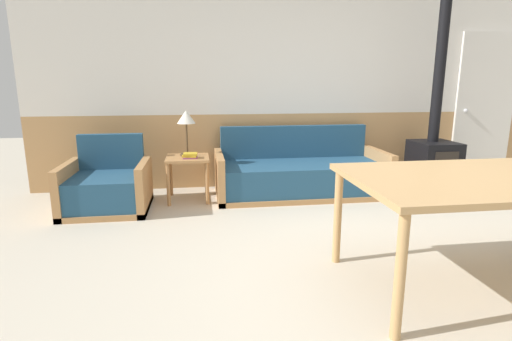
{
  "coord_description": "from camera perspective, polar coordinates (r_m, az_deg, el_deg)",
  "views": [
    {
      "loc": [
        -1.47,
        -2.59,
        1.38
      ],
      "look_at": [
        -0.93,
        1.18,
        0.52
      ],
      "focal_mm": 28.0,
      "sensor_mm": 36.0,
      "label": 1
    }
  ],
  "objects": [
    {
      "name": "couch",
      "position": [
        4.97,
        6.32,
        -0.63
      ],
      "size": [
        2.07,
        0.88,
        0.82
      ],
      "color": "#B27F4C",
      "rests_on": "ground_plane"
    },
    {
      "name": "book_stack",
      "position": [
        4.62,
        -9.41,
        2.11
      ],
      "size": [
        0.18,
        0.14,
        0.06
      ],
      "color": "#994C84",
      "rests_on": "side_table"
    },
    {
      "name": "armchair",
      "position": [
        4.65,
        -20.46,
        -2.39
      ],
      "size": [
        0.88,
        0.83,
        0.79
      ],
      "rotation": [
        0.0,
        0.0,
        0.09
      ],
      "color": "#B27F4C",
      "rests_on": "ground_plane"
    },
    {
      "name": "ground_plane",
      "position": [
        3.28,
        19.91,
        -13.01
      ],
      "size": [
        16.0,
        16.0,
        0.0
      ],
      "primitive_type": "plane",
      "color": "beige"
    },
    {
      "name": "table_lamp",
      "position": [
        4.74,
        -9.94,
        7.08
      ],
      "size": [
        0.21,
        0.21,
        0.53
      ],
      "color": "#4C3823",
      "rests_on": "side_table"
    },
    {
      "name": "wood_stove",
      "position": [
        5.51,
        24.13,
        3.31
      ],
      "size": [
        0.5,
        0.55,
        2.54
      ],
      "color": "black",
      "rests_on": "ground_plane"
    },
    {
      "name": "wall_back",
      "position": [
        5.42,
        7.74,
        12.23
      ],
      "size": [
        7.2,
        0.06,
        2.7
      ],
      "color": "tan",
      "rests_on": "ground_plane"
    },
    {
      "name": "entry_door",
      "position": [
        6.54,
        29.8,
        7.83
      ],
      "size": [
        0.87,
        0.09,
        2.03
      ],
      "color": "silver",
      "rests_on": "ground_plane"
    },
    {
      "name": "side_table",
      "position": [
        4.73,
        -9.73,
        0.83
      ],
      "size": [
        0.49,
        0.49,
        0.52
      ],
      "color": "#B27F4C",
      "rests_on": "ground_plane"
    }
  ]
}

